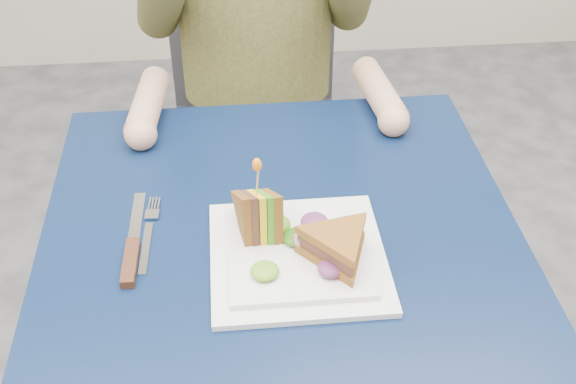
{
  "coord_description": "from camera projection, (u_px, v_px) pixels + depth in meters",
  "views": [
    {
      "loc": [
        -0.07,
        -0.86,
        1.47
      ],
      "look_at": [
        0.01,
        -0.03,
        0.82
      ],
      "focal_mm": 45.0,
      "sensor_mm": 36.0,
      "label": 1
    }
  ],
  "objects": [
    {
      "name": "toothpick",
      "position": [
        257.0,
        181.0,
        1.04
      ],
      "size": [
        0.01,
        0.01,
        0.06
      ],
      "primitive_type": "cylinder",
      "rotation": [
        0.14,
        0.07,
        0.0
      ],
      "color": "tan",
      "rests_on": "sandwich_upright"
    },
    {
      "name": "fork",
      "position": [
        148.0,
        236.0,
        1.12
      ],
      "size": [
        0.03,
        0.18,
        0.01
      ],
      "color": "silver",
      "rests_on": "table"
    },
    {
      "name": "onion_ring",
      "position": [
        308.0,
        239.0,
        1.06
      ],
      "size": [
        0.04,
        0.04,
        0.02
      ],
      "primitive_type": "torus",
      "rotation": [
        0.44,
        0.0,
        0.0
      ],
      "color": "#9E4C7A",
      "rests_on": "plate"
    },
    {
      "name": "chair",
      "position": [
        256.0,
        95.0,
        1.83
      ],
      "size": [
        0.42,
        0.4,
        0.93
      ],
      "color": "#47474C",
      "rests_on": "ground"
    },
    {
      "name": "sandwich_upright",
      "position": [
        259.0,
        215.0,
        1.08
      ],
      "size": [
        0.08,
        0.13,
        0.13
      ],
      "color": "brown",
      "rests_on": "plate"
    },
    {
      "name": "table",
      "position": [
        281.0,
        262.0,
        1.19
      ],
      "size": [
        0.75,
        0.75,
        0.73
      ],
      "color": "black",
      "rests_on": "ground"
    },
    {
      "name": "plate",
      "position": [
        298.0,
        255.0,
        1.07
      ],
      "size": [
        0.26,
        0.26,
        0.02
      ],
      "color": "white",
      "rests_on": "table"
    },
    {
      "name": "toothpick_frill",
      "position": [
        257.0,
        165.0,
        1.02
      ],
      "size": [
        0.01,
        0.01,
        0.02
      ],
      "primitive_type": "ellipsoid",
      "color": "orange",
      "rests_on": "sandwich_upright"
    },
    {
      "name": "sandwich_flat",
      "position": [
        338.0,
        246.0,
        1.04
      ],
      "size": [
        0.18,
        0.18,
        0.05
      ],
      "color": "brown",
      "rests_on": "plate"
    },
    {
      "name": "lettuce_spill",
      "position": [
        301.0,
        240.0,
        1.07
      ],
      "size": [
        0.15,
        0.13,
        0.02
      ],
      "primitive_type": null,
      "color": "#337A14",
      "rests_on": "plate"
    },
    {
      "name": "knife",
      "position": [
        132.0,
        254.0,
        1.08
      ],
      "size": [
        0.02,
        0.22,
        0.02
      ],
      "color": "silver",
      "rests_on": "table"
    }
  ]
}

